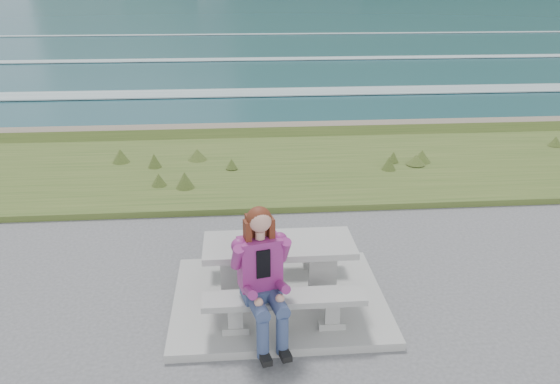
% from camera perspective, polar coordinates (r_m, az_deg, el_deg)
% --- Properties ---
extents(concrete_slab, '(2.60, 2.10, 0.10)m').
position_cam_1_polar(concrete_slab, '(6.93, -0.11, -11.18)').
color(concrete_slab, '#9E9E99').
rests_on(concrete_slab, ground).
extents(picnic_table, '(1.80, 0.75, 0.75)m').
position_cam_1_polar(picnic_table, '(6.61, -0.11, -6.56)').
color(picnic_table, '#9E9E99').
rests_on(picnic_table, concrete_slab).
extents(bench_landward, '(1.80, 0.35, 0.45)m').
position_cam_1_polar(bench_landward, '(6.13, 0.43, -11.57)').
color(bench_landward, '#9E9E99').
rests_on(bench_landward, concrete_slab).
extents(bench_seaward, '(1.80, 0.35, 0.45)m').
position_cam_1_polar(bench_seaward, '(7.33, -0.55, -5.59)').
color(bench_seaward, '#9E9E99').
rests_on(bench_seaward, concrete_slab).
extents(grass_verge, '(160.00, 4.50, 0.22)m').
position_cam_1_polar(grass_verge, '(11.46, -2.13, 2.24)').
color(grass_verge, '#364E1D').
rests_on(grass_verge, ground).
extents(shore_drop, '(160.00, 0.80, 2.20)m').
position_cam_1_polar(shore_drop, '(14.23, -2.70, 6.11)').
color(shore_drop, '#706554').
rests_on(shore_drop, ground).
extents(ocean, '(1600.00, 1600.00, 0.09)m').
position_cam_1_polar(ocean, '(31.39, -3.89, 11.43)').
color(ocean, '#1F4D58').
rests_on(ocean, ground).
extents(seated_woman, '(0.59, 0.84, 1.50)m').
position_cam_1_polar(seated_woman, '(5.89, -1.62, -10.75)').
color(seated_woman, navy).
rests_on(seated_woman, concrete_slab).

